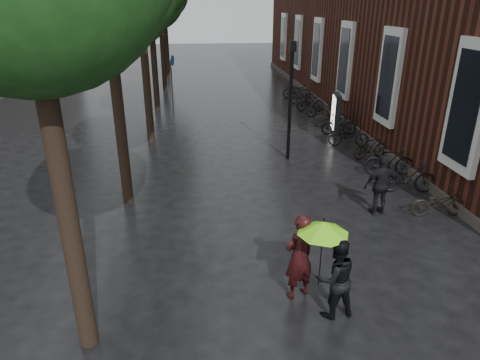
{
  "coord_description": "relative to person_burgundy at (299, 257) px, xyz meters",
  "views": [
    {
      "loc": [
        -1.94,
        -5.22,
        5.66
      ],
      "look_at": [
        -0.82,
        5.25,
        1.25
      ],
      "focal_mm": 32.0,
      "sensor_mm": 36.0,
      "label": 1
    }
  ],
  "objects": [
    {
      "name": "person_black",
      "position": [
        0.55,
        -0.64,
        -0.1
      ],
      "size": [
        0.9,
        0.75,
        1.67
      ],
      "primitive_type": "imported",
      "rotation": [
        0.0,
        0.0,
        3.3
      ],
      "color": "black",
      "rests_on": "ground"
    },
    {
      "name": "cycle_sign",
      "position": [
        -3.12,
        16.86,
        1.04
      ],
      "size": [
        0.16,
        0.54,
        2.99
      ],
      "rotation": [
        0.0,
        0.0,
        -0.25
      ],
      "color": "#262628",
      "rests_on": "ground"
    },
    {
      "name": "ad_lightbox",
      "position": [
        4.49,
        11.63,
        -0.04
      ],
      "size": [
        0.27,
        1.18,
        1.78
      ],
      "rotation": [
        0.0,
        0.0,
        -0.19
      ],
      "color": "black",
      "rests_on": "ground"
    },
    {
      "name": "pedestrian_walking",
      "position": [
        3.17,
        3.41,
        -0.05
      ],
      "size": [
        1.08,
        0.56,
        1.77
      ],
      "primitive_type": "imported",
      "rotation": [
        0.0,
        0.0,
        3.27
      ],
      "color": "black",
      "rests_on": "ground"
    },
    {
      "name": "parked_bicycles",
      "position": [
        4.58,
        11.24,
        -0.47
      ],
      "size": [
        2.07,
        16.98,
        1.05
      ],
      "color": "black",
      "rests_on": "ground"
    },
    {
      "name": "lamp_post",
      "position": [
        1.55,
        8.24,
        1.72
      ],
      "size": [
        0.23,
        0.23,
        4.38
      ],
      "rotation": [
        0.0,
        0.0,
        0.17
      ],
      "color": "black",
      "rests_on": "ground"
    },
    {
      "name": "lime_umbrella",
      "position": [
        0.34,
        -0.33,
        0.83
      ],
      "size": [
        0.99,
        0.99,
        1.47
      ],
      "rotation": [
        0.0,
        0.0,
        -0.42
      ],
      "color": "black",
      "rests_on": "ground"
    },
    {
      "name": "person_burgundy",
      "position": [
        0.0,
        0.0,
        0.0
      ],
      "size": [
        0.8,
        0.69,
        1.87
      ],
      "primitive_type": "imported",
      "rotation": [
        0.0,
        0.0,
        3.57
      ],
      "color": "black",
      "rests_on": "ground"
    }
  ]
}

